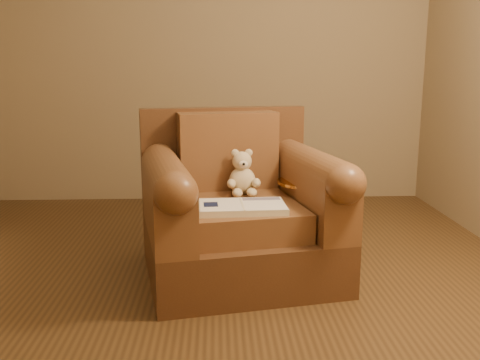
{
  "coord_description": "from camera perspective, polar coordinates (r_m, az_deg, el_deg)",
  "views": [
    {
      "loc": [
        0.12,
        -2.87,
        1.21
      ],
      "look_at": [
        0.24,
        0.07,
        0.58
      ],
      "focal_mm": 40.0,
      "sensor_mm": 36.0,
      "label": 1
    }
  ],
  "objects": [
    {
      "name": "floor",
      "position": [
        3.11,
        -4.49,
        -10.85
      ],
      "size": [
        4.0,
        4.0,
        0.0
      ],
      "primitive_type": "plane",
      "color": "#4F361B",
      "rests_on": "ground"
    },
    {
      "name": "armchair",
      "position": [
        3.15,
        -0.24,
        -3.43
      ],
      "size": [
        1.23,
        1.19,
        0.95
      ],
      "rotation": [
        0.0,
        0.0,
        0.19
      ],
      "color": "#53321B",
      "rests_on": "floor"
    },
    {
      "name": "teddy_bear",
      "position": [
        3.2,
        0.27,
        0.32
      ],
      "size": [
        0.2,
        0.23,
        0.28
      ],
      "rotation": [
        0.0,
        0.0,
        0.09
      ],
      "color": "beige",
      "rests_on": "armchair"
    },
    {
      "name": "guidebook",
      "position": [
        2.86,
        0.23,
        -2.9
      ],
      "size": [
        0.47,
        0.3,
        0.04
      ],
      "rotation": [
        0.0,
        0.0,
        0.05
      ],
      "color": "beige",
      "rests_on": "armchair"
    },
    {
      "name": "side_table",
      "position": [
        3.32,
        7.22,
        -4.19
      ],
      "size": [
        0.38,
        0.38,
        0.53
      ],
      "color": "#BB7B33",
      "rests_on": "floor"
    }
  ]
}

